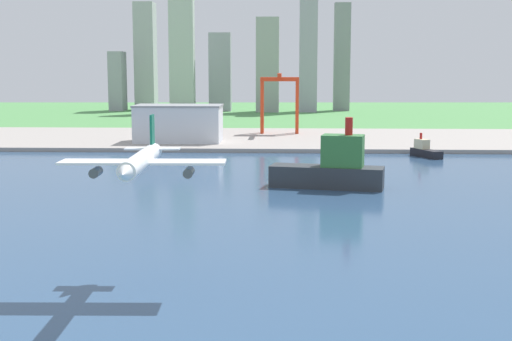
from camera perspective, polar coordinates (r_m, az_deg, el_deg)
The scene contains 9 objects.
ground_plane at distance 283.84m, azimuth 1.09°, elevation -1.49°, with size 2400.00×2400.00×0.00m, color #4E8E4C.
water_bay at distance 224.93m, azimuth 0.72°, elevation -4.05°, with size 840.00×360.00×0.15m, color #2D4C70.
industrial_pier at distance 472.04m, azimuth 1.65°, elevation 2.56°, with size 840.00×140.00×2.50m, color #9D948E.
airplane_landing at distance 151.32m, azimuth -9.23°, elevation 0.75°, with size 35.69×38.37×12.36m.
container_barge at distance 285.80m, azimuth 6.12°, elevation 0.15°, with size 46.93×21.31×28.54m.
tugboat_small at distance 395.09m, azimuth 13.47°, elevation 1.57°, with size 14.48×23.18×12.75m.
port_crane_red at distance 497.06m, azimuth 1.92°, elevation 6.48°, with size 26.97×36.91×42.01m.
warehouse_main at distance 443.96m, azimuth -6.25°, elevation 3.81°, with size 53.74×30.24×22.97m.
distant_skyline at distance 798.00m, azimuth -2.03°, elevation 9.08°, with size 271.10×66.23×149.03m.
Camera 1 is at (6.62, 20.33, 47.98)m, focal length 49.64 mm.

